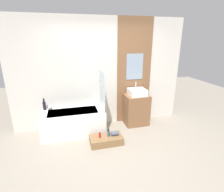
% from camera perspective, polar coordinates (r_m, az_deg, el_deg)
% --- Properties ---
extents(ground_plane, '(12.00, 12.00, 0.00)m').
position_cam_1_polar(ground_plane, '(3.39, 2.38, -20.24)').
color(ground_plane, gray).
extents(wall_tiled_back, '(4.20, 0.06, 2.60)m').
position_cam_1_polar(wall_tiled_back, '(4.26, -3.64, 7.31)').
color(wall_tiled_back, silver).
rests_on(wall_tiled_back, ground_plane).
extents(wall_wood_accent, '(0.88, 0.04, 2.60)m').
position_cam_1_polar(wall_wood_accent, '(4.45, 7.25, 7.75)').
color(wall_wood_accent, brown).
rests_on(wall_wood_accent, ground_plane).
extents(bathtub, '(1.40, 0.66, 0.55)m').
position_cam_1_polar(bathtub, '(4.15, -12.40, -8.35)').
color(bathtub, white).
rests_on(bathtub, ground_plane).
extents(glass_shower_screen, '(0.01, 0.56, 0.91)m').
position_cam_1_polar(glass_shower_screen, '(3.93, -3.31, 1.93)').
color(glass_shower_screen, silver).
rests_on(glass_shower_screen, bathtub).
extents(wooden_step_bench, '(0.67, 0.38, 0.16)m').
position_cam_1_polar(wooden_step_bench, '(3.79, -1.90, -14.09)').
color(wooden_step_bench, olive).
rests_on(wooden_step_bench, ground_plane).
extents(vanity_cabinet, '(0.59, 0.45, 0.78)m').
position_cam_1_polar(vanity_cabinet, '(4.49, 7.93, -4.43)').
color(vanity_cabinet, brown).
rests_on(vanity_cabinet, ground_plane).
extents(sink, '(0.42, 0.38, 0.31)m').
position_cam_1_polar(sink, '(4.33, 8.20, 1.28)').
color(sink, white).
rests_on(sink, vanity_cabinet).
extents(vase_tall_dark, '(0.06, 0.06, 0.27)m').
position_cam_1_polar(vase_tall_dark, '(4.27, -21.23, -2.86)').
color(vase_tall_dark, black).
rests_on(vase_tall_dark, bathtub).
extents(vase_round_light, '(0.10, 0.10, 0.10)m').
position_cam_1_polar(vase_round_light, '(4.26, -19.57, -3.58)').
color(vase_round_light, silver).
rests_on(vase_round_light, bathtub).
extents(bottle_soap_primary, '(0.04, 0.04, 0.12)m').
position_cam_1_polar(bottle_soap_primary, '(3.70, -4.01, -12.64)').
color(bottle_soap_primary, red).
rests_on(bottle_soap_primary, wooden_step_bench).
extents(bottle_soap_secondary, '(0.05, 0.05, 0.16)m').
position_cam_1_polar(bottle_soap_secondary, '(3.73, -1.15, -12.04)').
color(bottle_soap_secondary, '#2D567A').
rests_on(bottle_soap_secondary, wooden_step_bench).
extents(towel_roll, '(0.16, 0.09, 0.09)m').
position_cam_1_polar(towel_roll, '(3.77, 0.89, -12.11)').
color(towel_roll, '#4C5666').
rests_on(towel_roll, wooden_step_bench).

